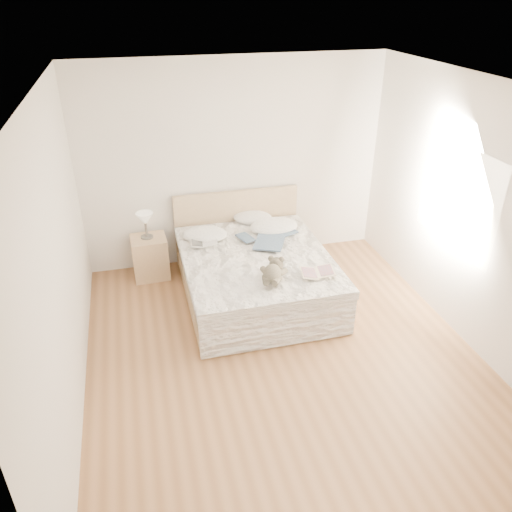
% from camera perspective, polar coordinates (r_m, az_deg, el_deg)
% --- Properties ---
extents(floor, '(4.00, 4.50, 0.00)m').
position_cam_1_polar(floor, '(5.37, 3.01, -11.06)').
color(floor, brown).
rests_on(floor, ground).
extents(ceiling, '(4.00, 4.50, 0.00)m').
position_cam_1_polar(ceiling, '(4.19, 4.00, 18.55)').
color(ceiling, white).
rests_on(ceiling, ground).
extents(wall_back, '(4.00, 0.02, 2.70)m').
position_cam_1_polar(wall_back, '(6.64, -2.48, 10.43)').
color(wall_back, silver).
rests_on(wall_back, ground).
extents(wall_front, '(4.00, 0.02, 2.70)m').
position_cam_1_polar(wall_front, '(2.97, 17.18, -17.60)').
color(wall_front, silver).
rests_on(wall_front, ground).
extents(wall_left, '(0.02, 4.50, 2.70)m').
position_cam_1_polar(wall_left, '(4.50, -21.65, -1.13)').
color(wall_left, silver).
rests_on(wall_left, ground).
extents(wall_right, '(0.02, 4.50, 2.70)m').
position_cam_1_polar(wall_right, '(5.53, 23.67, 4.06)').
color(wall_right, silver).
rests_on(wall_right, ground).
extents(window, '(0.02, 1.30, 1.10)m').
position_cam_1_polar(window, '(5.70, 22.04, 6.21)').
color(window, white).
rests_on(window, wall_right).
extents(bed, '(1.72, 2.14, 1.00)m').
position_cam_1_polar(bed, '(6.13, -0.18, -1.93)').
color(bed, tan).
rests_on(bed, floor).
extents(nightstand, '(0.46, 0.41, 0.56)m').
position_cam_1_polar(nightstand, '(6.68, -12.00, -0.13)').
color(nightstand, tan).
rests_on(nightstand, floor).
extents(table_lamp, '(0.25, 0.25, 0.34)m').
position_cam_1_polar(table_lamp, '(6.46, -12.57, 4.03)').
color(table_lamp, '#504C45').
rests_on(table_lamp, nightstand).
extents(pillow_left, '(0.65, 0.52, 0.17)m').
position_cam_1_polar(pillow_left, '(6.35, -5.85, 2.47)').
color(pillow_left, white).
rests_on(pillow_left, bed).
extents(pillow_middle, '(0.62, 0.52, 0.16)m').
position_cam_1_polar(pillow_middle, '(6.79, -0.39, 4.43)').
color(pillow_middle, white).
rests_on(pillow_middle, bed).
extents(pillow_right, '(0.64, 0.45, 0.19)m').
position_cam_1_polar(pillow_right, '(6.53, 2.05, 3.40)').
color(pillow_right, white).
rests_on(pillow_right, bed).
extents(blouse, '(0.74, 0.76, 0.02)m').
position_cam_1_polar(blouse, '(6.18, 1.60, 1.74)').
color(blouse, '#354B65').
rests_on(blouse, bed).
extents(photo_book, '(0.37, 0.27, 0.03)m').
position_cam_1_polar(photo_book, '(6.16, -5.97, 1.49)').
color(photo_book, silver).
rests_on(photo_book, bed).
extents(childrens_book, '(0.43, 0.33, 0.03)m').
position_cam_1_polar(childrens_book, '(5.55, 7.03, -1.89)').
color(childrens_book, '#FFEDCC').
rests_on(childrens_book, bed).
extents(teddy_bear, '(0.39, 0.44, 0.20)m').
position_cam_1_polar(teddy_bear, '(5.36, 1.84, -2.63)').
color(teddy_bear, brown).
rests_on(teddy_bear, bed).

